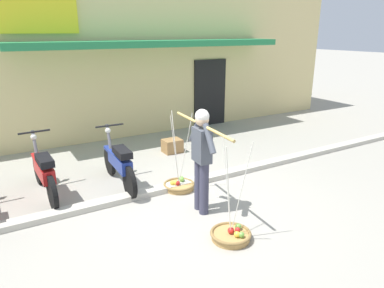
{
  "coord_description": "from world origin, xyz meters",
  "views": [
    {
      "loc": [
        -2.58,
        -4.63,
        2.8
      ],
      "look_at": [
        0.47,
        0.6,
        0.85
      ],
      "focal_mm": 32.8,
      "sensor_mm": 36.0,
      "label": 1
    }
  ],
  "objects_px": {
    "fruit_basket_right_side": "(179,185)",
    "wooden_crate": "(172,146)",
    "fruit_vendor": "(202,154)",
    "motorcycle_third_in_row": "(119,163)",
    "fruit_basket_left_side": "(231,234)",
    "motorcycle_second_in_row": "(44,172)"
  },
  "relations": [
    {
      "from": "fruit_basket_right_side",
      "to": "wooden_crate",
      "type": "height_order",
      "value": "fruit_basket_right_side"
    },
    {
      "from": "wooden_crate",
      "to": "fruit_vendor",
      "type": "bearing_deg",
      "value": -108.06
    },
    {
      "from": "fruit_basket_right_side",
      "to": "motorcycle_third_in_row",
      "type": "height_order",
      "value": "fruit_basket_right_side"
    },
    {
      "from": "fruit_basket_left_side",
      "to": "wooden_crate",
      "type": "xyz_separation_m",
      "value": [
        1.0,
        3.76,
        0.08
      ]
    },
    {
      "from": "fruit_vendor",
      "to": "motorcycle_third_in_row",
      "type": "relative_size",
      "value": 1.0
    },
    {
      "from": "fruit_basket_left_side",
      "to": "motorcycle_second_in_row",
      "type": "height_order",
      "value": "fruit_basket_left_side"
    },
    {
      "from": "fruit_basket_left_side",
      "to": "wooden_crate",
      "type": "distance_m",
      "value": 3.89
    },
    {
      "from": "fruit_vendor",
      "to": "motorcycle_second_in_row",
      "type": "distance_m",
      "value": 2.85
    },
    {
      "from": "fruit_basket_right_side",
      "to": "motorcycle_second_in_row",
      "type": "distance_m",
      "value": 2.4
    },
    {
      "from": "motorcycle_third_in_row",
      "to": "wooden_crate",
      "type": "height_order",
      "value": "motorcycle_third_in_row"
    },
    {
      "from": "fruit_vendor",
      "to": "wooden_crate",
      "type": "relative_size",
      "value": 4.16
    },
    {
      "from": "fruit_basket_left_side",
      "to": "fruit_basket_right_side",
      "type": "xyz_separation_m",
      "value": [
        0.15,
        1.83,
        0.0
      ]
    },
    {
      "from": "fruit_basket_left_side",
      "to": "motorcycle_third_in_row",
      "type": "height_order",
      "value": "fruit_basket_left_side"
    },
    {
      "from": "fruit_basket_right_side",
      "to": "wooden_crate",
      "type": "bearing_deg",
      "value": 66.18
    },
    {
      "from": "fruit_basket_left_side",
      "to": "motorcycle_third_in_row",
      "type": "distance_m",
      "value": 2.66
    },
    {
      "from": "fruit_vendor",
      "to": "fruit_basket_left_side",
      "type": "distance_m",
      "value": 1.29
    },
    {
      "from": "fruit_basket_right_side",
      "to": "motorcycle_second_in_row",
      "type": "xyz_separation_m",
      "value": [
        -2.17,
        0.94,
        0.37
      ]
    },
    {
      "from": "fruit_vendor",
      "to": "motorcycle_third_in_row",
      "type": "height_order",
      "value": "fruit_vendor"
    },
    {
      "from": "fruit_basket_left_side",
      "to": "motorcycle_third_in_row",
      "type": "xyz_separation_m",
      "value": [
        -0.74,
        2.52,
        0.37
      ]
    },
    {
      "from": "motorcycle_second_in_row",
      "to": "fruit_vendor",
      "type": "bearing_deg",
      "value": -41.58
    },
    {
      "from": "wooden_crate",
      "to": "fruit_basket_left_side",
      "type": "bearing_deg",
      "value": -104.88
    },
    {
      "from": "fruit_vendor",
      "to": "wooden_crate",
      "type": "bearing_deg",
      "value": 71.94
    }
  ]
}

